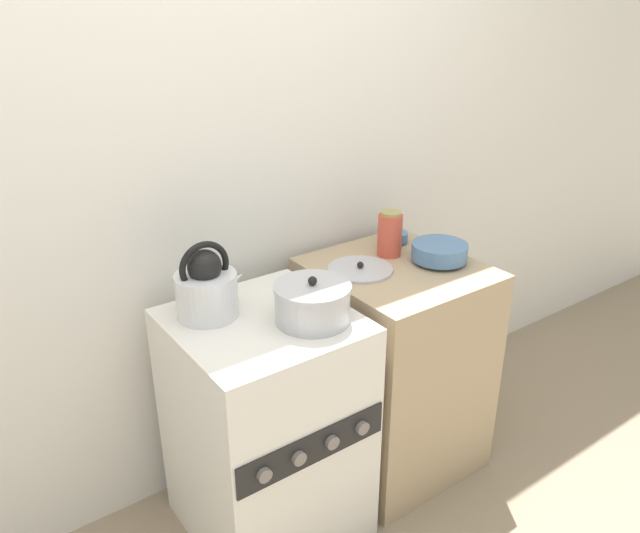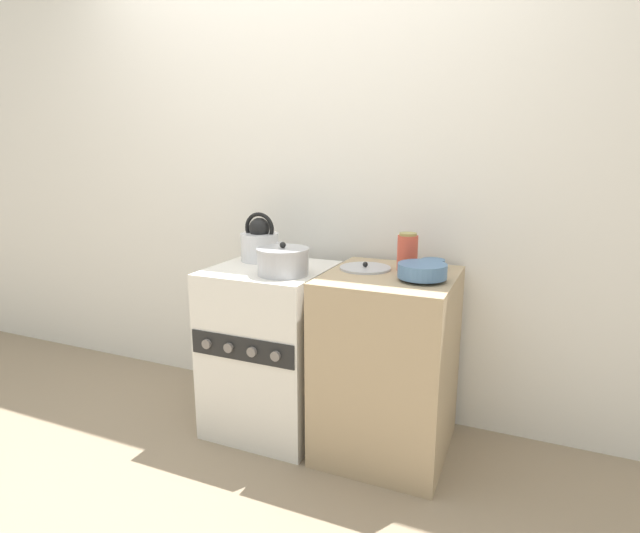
{
  "view_description": "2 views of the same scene",
  "coord_description": "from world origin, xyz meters",
  "px_view_note": "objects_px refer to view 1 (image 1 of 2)",
  "views": [
    {
      "loc": [
        -0.85,
        -1.21,
        1.76
      ],
      "look_at": [
        0.23,
        0.28,
        0.94
      ],
      "focal_mm": 35.0,
      "sensor_mm": 36.0,
      "label": 1
    },
    {
      "loc": [
        1.14,
        -1.78,
        1.36
      ],
      "look_at": [
        0.27,
        0.26,
        0.86
      ],
      "focal_mm": 28.0,
      "sensor_mm": 36.0,
      "label": 2
    }
  ],
  "objects_px": {
    "kettle": "(207,288)",
    "enamel_bowl": "(439,252)",
    "loose_pot_lid": "(360,269)",
    "cooking_pot": "(313,303)",
    "storage_jar": "(390,234)",
    "stove": "(267,427)",
    "small_ceramic_bowl": "(394,236)"
  },
  "relations": [
    {
      "from": "kettle",
      "to": "enamel_bowl",
      "type": "bearing_deg",
      "value": -10.09
    },
    {
      "from": "kettle",
      "to": "loose_pot_lid",
      "type": "bearing_deg",
      "value": -4.31
    },
    {
      "from": "kettle",
      "to": "cooking_pot",
      "type": "bearing_deg",
      "value": -42.06
    },
    {
      "from": "storage_jar",
      "to": "kettle",
      "type": "bearing_deg",
      "value": -179.45
    },
    {
      "from": "stove",
      "to": "cooking_pot",
      "type": "relative_size",
      "value": 3.47
    },
    {
      "from": "stove",
      "to": "storage_jar",
      "type": "relative_size",
      "value": 4.81
    },
    {
      "from": "enamel_bowl",
      "to": "loose_pot_lid",
      "type": "relative_size",
      "value": 0.87
    },
    {
      "from": "cooking_pot",
      "to": "loose_pot_lid",
      "type": "height_order",
      "value": "cooking_pot"
    },
    {
      "from": "cooking_pot",
      "to": "storage_jar",
      "type": "height_order",
      "value": "storage_jar"
    },
    {
      "from": "stove",
      "to": "enamel_bowl",
      "type": "distance_m",
      "value": 0.88
    },
    {
      "from": "cooking_pot",
      "to": "small_ceramic_bowl",
      "type": "relative_size",
      "value": 2.19
    },
    {
      "from": "small_ceramic_bowl",
      "to": "loose_pot_lid",
      "type": "xyz_separation_m",
      "value": [
        -0.28,
        -0.14,
        -0.02
      ]
    },
    {
      "from": "kettle",
      "to": "enamel_bowl",
      "type": "height_order",
      "value": "kettle"
    },
    {
      "from": "enamel_bowl",
      "to": "stove",
      "type": "bearing_deg",
      "value": 177.61
    },
    {
      "from": "stove",
      "to": "small_ceramic_bowl",
      "type": "distance_m",
      "value": 0.89
    },
    {
      "from": "stove",
      "to": "cooking_pot",
      "type": "bearing_deg",
      "value": -38.59
    },
    {
      "from": "cooking_pot",
      "to": "loose_pot_lid",
      "type": "relative_size",
      "value": 1.02
    },
    {
      "from": "small_ceramic_bowl",
      "to": "storage_jar",
      "type": "relative_size",
      "value": 0.63
    },
    {
      "from": "enamel_bowl",
      "to": "small_ceramic_bowl",
      "type": "distance_m",
      "value": 0.25
    },
    {
      "from": "stove",
      "to": "loose_pot_lid",
      "type": "bearing_deg",
      "value": 9.8
    },
    {
      "from": "cooking_pot",
      "to": "enamel_bowl",
      "type": "bearing_deg",
      "value": 6.24
    },
    {
      "from": "stove",
      "to": "storage_jar",
      "type": "xyz_separation_m",
      "value": [
        0.64,
        0.13,
        0.51
      ]
    },
    {
      "from": "cooking_pot",
      "to": "stove",
      "type": "bearing_deg",
      "value": 141.41
    },
    {
      "from": "cooking_pot",
      "to": "storage_jar",
      "type": "relative_size",
      "value": 1.39
    },
    {
      "from": "kettle",
      "to": "cooking_pot",
      "type": "relative_size",
      "value": 1.04
    },
    {
      "from": "kettle",
      "to": "storage_jar",
      "type": "relative_size",
      "value": 1.45
    },
    {
      "from": "stove",
      "to": "cooking_pot",
      "type": "xyz_separation_m",
      "value": [
        0.12,
        -0.1,
        0.47
      ]
    },
    {
      "from": "kettle",
      "to": "stove",
      "type": "bearing_deg",
      "value": -45.24
    },
    {
      "from": "kettle",
      "to": "cooking_pot",
      "type": "height_order",
      "value": "kettle"
    },
    {
      "from": "enamel_bowl",
      "to": "storage_jar",
      "type": "bearing_deg",
      "value": 122.65
    },
    {
      "from": "cooking_pot",
      "to": "loose_pot_lid",
      "type": "bearing_deg",
      "value": 28.04
    },
    {
      "from": "kettle",
      "to": "storage_jar",
      "type": "distance_m",
      "value": 0.76
    }
  ]
}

